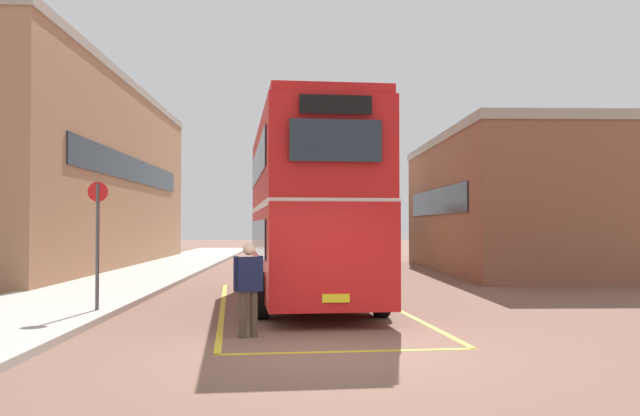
{
  "coord_description": "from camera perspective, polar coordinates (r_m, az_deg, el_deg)",
  "views": [
    {
      "loc": [
        -0.49,
        -10.78,
        2.01
      ],
      "look_at": [
        0.19,
        10.9,
        2.54
      ],
      "focal_mm": 38.87,
      "sensor_mm": 36.0,
      "label": 1
    }
  ],
  "objects": [
    {
      "name": "pedestrian_boarding",
      "position": [
        12.48,
        -5.92,
        -6.14
      ],
      "size": [
        0.53,
        0.42,
        1.69
      ],
      "color": "#473828",
      "rests_on": "ground"
    },
    {
      "name": "bay_marking_yellow",
      "position": [
        16.39,
        -0.76,
        -8.42
      ],
      "size": [
        5.41,
        12.85,
        0.01
      ],
      "color": "gold",
      "rests_on": "ground"
    },
    {
      "name": "brick_building_left",
      "position": [
        34.37,
        -20.58,
        2.55
      ],
      "size": [
        7.02,
        25.38,
        8.63
      ],
      "color": "#AD7A56",
      "rests_on": "ground"
    },
    {
      "name": "double_decker_bus",
      "position": [
        18.21,
        -1.14,
        0.2
      ],
      "size": [
        3.57,
        10.65,
        4.75
      ],
      "color": "black",
      "rests_on": "ground"
    },
    {
      "name": "depot_building_right",
      "position": [
        31.24,
        15.5,
        0.32
      ],
      "size": [
        6.73,
        15.16,
        5.83
      ],
      "color": "brown",
      "rests_on": "ground"
    },
    {
      "name": "ground_plane",
      "position": [
        25.26,
        -0.69,
        -5.96
      ],
      "size": [
        135.6,
        135.6,
        0.0
      ],
      "primitive_type": "plane",
      "color": "brown"
    },
    {
      "name": "bus_stop_sign",
      "position": [
        16.01,
        -17.85,
        -1.98
      ],
      "size": [
        0.44,
        0.08,
        2.82
      ],
      "color": "#4C4C51",
      "rests_on": "sidewalk_left"
    },
    {
      "name": "sidewalk_left",
      "position": [
        28.29,
        -14.12,
        -5.28
      ],
      "size": [
        4.0,
        57.6,
        0.14
      ],
      "primitive_type": "cube",
      "color": "#B2ADA3",
      "rests_on": "ground"
    },
    {
      "name": "single_deck_bus",
      "position": [
        38.08,
        2.3,
        -1.95
      ],
      "size": [
        3.77,
        9.36,
        3.02
      ],
      "color": "black",
      "rests_on": "ground"
    }
  ]
}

